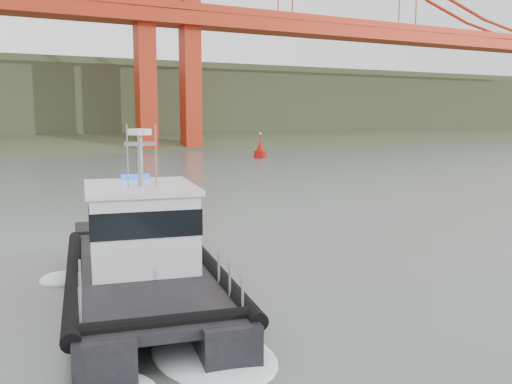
{
  "coord_description": "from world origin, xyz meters",
  "views": [
    {
      "loc": [
        -11.86,
        -18.12,
        6.34
      ],
      "look_at": [
        1.73,
        6.83,
        2.4
      ],
      "focal_mm": 40.0,
      "sensor_mm": 36.0,
      "label": 1
    }
  ],
  "objects": [
    {
      "name": "nav_buoy",
      "position": [
        27.56,
        52.93,
        1.01
      ],
      "size": [
        1.84,
        1.84,
        3.82
      ],
      "color": "#A20E0B",
      "rests_on": "ground"
    },
    {
      "name": "headlands",
      "position": [
        0.0,
        125.5,
        7.05
      ],
      "size": [
        500.0,
        105.36,
        27.12
      ],
      "color": "#313E23",
      "rests_on": "ground"
    },
    {
      "name": "ground",
      "position": [
        0.0,
        0.0,
        0.0
      ],
      "size": [
        400.0,
        400.0,
        0.0
      ],
      "primitive_type": "plane",
      "color": "#4B5953",
      "rests_on": "ground"
    },
    {
      "name": "patrol_boat",
      "position": [
        -6.23,
        0.24,
        1.51
      ],
      "size": [
        6.93,
        13.08,
        6.03
      ],
      "rotation": [
        0.0,
        0.0,
        -0.2
      ],
      "color": "black",
      "rests_on": "ground"
    }
  ]
}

